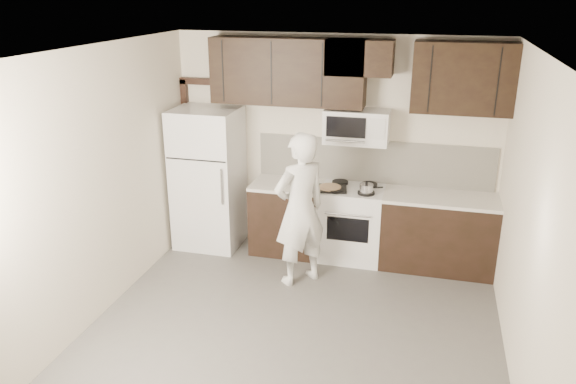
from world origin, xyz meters
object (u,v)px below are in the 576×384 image
at_px(person, 300,210).
at_px(refrigerator, 208,178).
at_px(stove, 351,223).
at_px(microwave, 357,127).

bearing_deg(person, refrigerator, -73.11).
xyz_separation_m(refrigerator, person, (1.38, -0.71, -0.02)).
height_order(stove, microwave, microwave).
relative_size(stove, refrigerator, 0.52).
distance_m(microwave, refrigerator, 2.00).
relative_size(stove, person, 0.53).
xyz_separation_m(microwave, person, (-0.47, -0.88, -0.77)).
height_order(microwave, person, microwave).
relative_size(microwave, refrigerator, 0.42).
height_order(stove, refrigerator, refrigerator).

